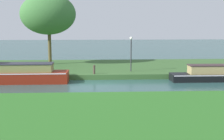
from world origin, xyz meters
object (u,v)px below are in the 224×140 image
mooring_post_near (94,70)px  black_narrowboat (204,74)px  maroon_barge (17,73)px  mooring_post_far (4,69)px  lamp_post (131,50)px  willow_tree_left (48,14)px

mooring_post_near → black_narrowboat: bearing=-8.3°
maroon_barge → mooring_post_far: maroon_barge is taller
lamp_post → mooring_post_far: 10.26m
maroon_barge → black_narrowboat: size_ratio=1.51×
lamp_post → mooring_post_near: size_ratio=4.09×
maroon_barge → mooring_post_near: (5.71, 1.24, 0.06)m
willow_tree_left → mooring_post_far: size_ratio=7.79×
black_narrowboat → mooring_post_near: size_ratio=6.81×
lamp_post → maroon_barge: bearing=-164.4°
black_narrowboat → mooring_post_near: bearing=171.7°
lamp_post → black_narrowboat: bearing=-24.3°
mooring_post_far → maroon_barge: bearing=-42.9°
black_narrowboat → lamp_post: bearing=155.7°
maroon_barge → mooring_post_far: 1.82m
black_narrowboat → mooring_post_near: (-8.45, 1.24, 0.25)m
willow_tree_left → maroon_barge: bearing=-101.0°
willow_tree_left → black_narrowboat: bearing=-28.3°
mooring_post_near → lamp_post: bearing=21.5°
maroon_barge → willow_tree_left: (1.35, 6.89, 4.53)m
willow_tree_left → lamp_post: willow_tree_left is taller
maroon_barge → mooring_post_near: 5.84m
black_narrowboat → lamp_post: size_ratio=1.66×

